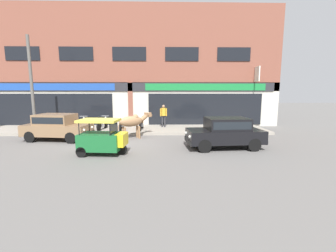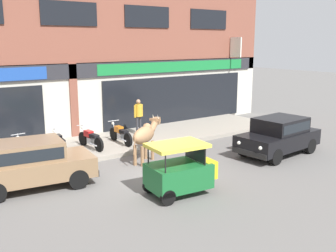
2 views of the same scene
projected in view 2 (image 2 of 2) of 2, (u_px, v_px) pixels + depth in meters
The scene contains 12 objects.
ground_plane at pixel (146, 174), 13.05m from camera, with size 90.00×90.00×0.00m, color #605E5B.
sidewalk at pixel (93, 146), 16.22m from camera, with size 19.00×3.64×0.16m, color gray.
shop_building at pixel (68, 41), 16.96m from camera, with size 23.00×1.40×9.12m.
cow at pixel (145, 135), 14.22m from camera, with size 1.91×1.36×1.61m.
car_0 at pixel (32, 162), 11.69m from camera, with size 3.75×2.06×1.46m.
car_1 at pixel (279, 134), 15.16m from camera, with size 3.70×1.86×1.46m.
auto_rickshaw at pixel (181, 172), 11.25m from camera, with size 2.04×1.32×1.52m.
motorcycle_0 at pixel (25, 150), 13.91m from camera, with size 0.52×1.81×0.88m.
motorcycle_1 at pixel (59, 144), 14.82m from camera, with size 0.53×1.81×0.88m.
motorcycle_2 at pixel (90, 139), 15.53m from camera, with size 0.52×1.81×0.88m.
motorcycle_3 at pixel (120, 134), 16.29m from camera, with size 0.52×1.81×0.88m.
pedestrian at pixel (138, 113), 17.83m from camera, with size 0.50×0.32×1.60m.
Camera 2 is at (-6.69, -10.48, 4.33)m, focal length 42.00 mm.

